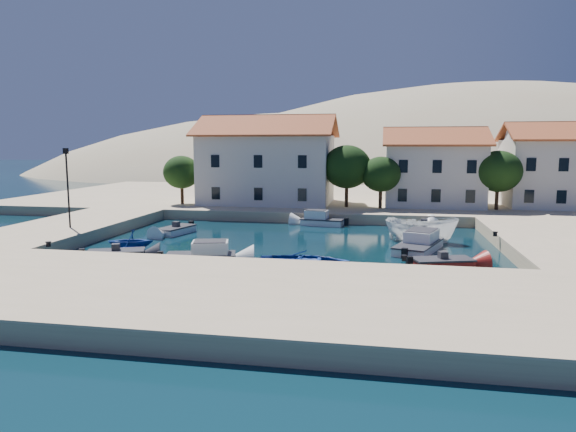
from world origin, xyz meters
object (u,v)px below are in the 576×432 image
Objects in this scene: lamppost at (67,180)px; cabin_cruiser_east at (418,245)px; boat_east at (421,242)px; cabin_cruiser_south at (201,256)px; building_mid at (433,166)px; building_right at (551,164)px; rowboat_south at (304,268)px; building_left at (268,159)px.

cabin_cruiser_east is at bearing 1.19° from lamppost.
cabin_cruiser_east reaches higher than boat_east.
cabin_cruiser_south is at bearing 135.83° from boat_east.
cabin_cruiser_east is (-2.70, -20.44, -4.75)m from building_mid.
cabin_cruiser_south is 15.24m from cabin_cruiser_east.
building_mid is at bearing -175.24° from building_right.
rowboat_south is at bearing -16.56° from cabin_cruiser_south.
building_right is 23.37m from boat_east.
building_right reaches higher than rowboat_south.
cabin_cruiser_east reaches higher than rowboat_south.
cabin_cruiser_south is at bearing -135.83° from building_right.
cabin_cruiser_south is at bearing 133.72° from cabin_cruiser_east.
cabin_cruiser_south is (-28.57, -27.75, -5.00)m from building_right.
building_right is at bearing -41.94° from rowboat_south.
lamppost is (-29.50, -21.00, -0.47)m from building_mid.
cabin_cruiser_east is (13.87, 6.31, 0.00)m from cabin_cruiser_south.
building_left is 2.66× the size of rowboat_south.
building_left reaches higher than cabin_cruiser_east.
lamppost is at bearing 110.44° from cabin_cruiser_east.
cabin_cruiser_south is (-16.57, -26.75, -4.75)m from building_mid.
building_left is 26.37m from cabin_cruiser_south.
building_right is (30.00, 2.00, -0.46)m from building_left.
lamppost is 1.04× the size of cabin_cruiser_east.
cabin_cruiser_east is 1.08× the size of boat_east.
cabin_cruiser_south reaches higher than rowboat_south.
lamppost is 1.12× the size of boat_east.
cabin_cruiser_east is (26.80, 0.56, -4.28)m from lamppost.
boat_east is (15.73, -15.68, -5.94)m from building_left.
building_right is 1.71× the size of boat_east.
building_left is 25.34m from cabin_cruiser_east.
building_right reaches higher than cabin_cruiser_east.
cabin_cruiser_south is 17.50m from boat_east.
building_right reaches higher than boat_east.
rowboat_south is at bearing -110.16° from building_mid.
boat_east is (-14.27, -17.68, -5.47)m from building_right.
building_mid is at bearing 2.89° from boat_east.
boat_east is (14.30, 10.08, -0.48)m from cabin_cruiser_south.
boat_east is at bearing -40.44° from rowboat_south.
building_mid is 17.62m from boat_east.
rowboat_south is (-21.90, -27.96, -5.47)m from building_right.
building_left reaches higher than boat_east.
building_left reaches higher than building_right.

